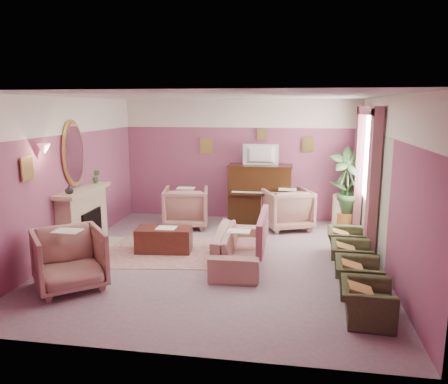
# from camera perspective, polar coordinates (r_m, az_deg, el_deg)

# --- Properties ---
(floor) EXTENTS (5.50, 6.00, 0.01)m
(floor) POSITION_cam_1_polar(r_m,az_deg,el_deg) (7.71, -0.73, -8.85)
(floor) COLOR gray
(floor) RESTS_ON ground
(ceiling) EXTENTS (5.50, 6.00, 0.01)m
(ceiling) POSITION_cam_1_polar(r_m,az_deg,el_deg) (7.25, -0.79, 12.43)
(ceiling) COLOR silver
(ceiling) RESTS_ON wall_back
(wall_back) EXTENTS (5.50, 0.02, 2.80)m
(wall_back) POSITION_cam_1_polar(r_m,az_deg,el_deg) (10.29, 2.14, 4.24)
(wall_back) COLOR #733E61
(wall_back) RESTS_ON floor
(wall_front) EXTENTS (5.50, 0.02, 2.80)m
(wall_front) POSITION_cam_1_polar(r_m,az_deg,el_deg) (4.50, -7.41, -4.91)
(wall_front) COLOR #733E61
(wall_front) RESTS_ON floor
(wall_left) EXTENTS (0.02, 6.00, 2.80)m
(wall_left) POSITION_cam_1_polar(r_m,az_deg,el_deg) (8.28, -19.87, 1.89)
(wall_left) COLOR #733E61
(wall_left) RESTS_ON floor
(wall_right) EXTENTS (0.02, 6.00, 2.80)m
(wall_right) POSITION_cam_1_polar(r_m,az_deg,el_deg) (7.40, 20.72, 0.79)
(wall_right) COLOR #733E61
(wall_right) RESTS_ON floor
(picture_rail_band) EXTENTS (5.50, 0.01, 0.65)m
(picture_rail_band) POSITION_cam_1_polar(r_m,az_deg,el_deg) (10.21, 2.17, 10.23)
(picture_rail_band) COLOR silver
(picture_rail_band) RESTS_ON wall_back
(stripe_panel) EXTENTS (0.01, 3.00, 2.15)m
(stripe_panel) POSITION_cam_1_polar(r_m,az_deg,el_deg) (8.71, 18.83, 0.21)
(stripe_panel) COLOR #B2C1A1
(stripe_panel) RESTS_ON wall_right
(fireplace_surround) EXTENTS (0.30, 1.40, 1.10)m
(fireplace_surround) POSITION_cam_1_polar(r_m,az_deg,el_deg) (8.54, -17.91, -3.54)
(fireplace_surround) COLOR tan
(fireplace_surround) RESTS_ON floor
(fireplace_inset) EXTENTS (0.18, 0.72, 0.68)m
(fireplace_inset) POSITION_cam_1_polar(r_m,az_deg,el_deg) (8.54, -17.25, -4.56)
(fireplace_inset) COLOR black
(fireplace_inset) RESTS_ON floor
(fire_ember) EXTENTS (0.06, 0.54, 0.10)m
(fire_ember) POSITION_cam_1_polar(r_m,az_deg,el_deg) (8.57, -16.94, -5.73)
(fire_ember) COLOR orange
(fire_ember) RESTS_ON floor
(mantel_shelf) EXTENTS (0.40, 1.55, 0.07)m
(mantel_shelf) POSITION_cam_1_polar(r_m,az_deg,el_deg) (8.41, -17.95, 0.21)
(mantel_shelf) COLOR tan
(mantel_shelf) RESTS_ON fireplace_surround
(hearth) EXTENTS (0.55, 1.50, 0.02)m
(hearth) POSITION_cam_1_polar(r_m,az_deg,el_deg) (8.61, -16.50, -7.09)
(hearth) COLOR tan
(hearth) RESTS_ON floor
(mirror_frame) EXTENTS (0.04, 0.72, 1.20)m
(mirror_frame) POSITION_cam_1_polar(r_m,az_deg,el_deg) (8.38, -19.09, 4.80)
(mirror_frame) COLOR tan
(mirror_frame) RESTS_ON wall_left
(mirror_glass) EXTENTS (0.01, 0.60, 1.06)m
(mirror_glass) POSITION_cam_1_polar(r_m,az_deg,el_deg) (8.37, -18.94, 4.80)
(mirror_glass) COLOR silver
(mirror_glass) RESTS_ON wall_left
(sconce_shade) EXTENTS (0.20, 0.20, 0.16)m
(sconce_shade) POSITION_cam_1_polar(r_m,az_deg,el_deg) (7.42, -22.44, 5.22)
(sconce_shade) COLOR #EC8E7E
(sconce_shade) RESTS_ON wall_left
(piano) EXTENTS (1.40, 0.60, 1.30)m
(piano) POSITION_cam_1_polar(r_m,az_deg,el_deg) (10.05, 4.71, -0.30)
(piano) COLOR black
(piano) RESTS_ON floor
(piano_keyshelf) EXTENTS (1.30, 0.12, 0.06)m
(piano_keyshelf) POSITION_cam_1_polar(r_m,az_deg,el_deg) (9.69, 4.55, -0.30)
(piano_keyshelf) COLOR black
(piano_keyshelf) RESTS_ON piano
(piano_keys) EXTENTS (1.20, 0.08, 0.02)m
(piano_keys) POSITION_cam_1_polar(r_m,az_deg,el_deg) (9.68, 4.56, -0.07)
(piano_keys) COLOR white
(piano_keys) RESTS_ON piano
(piano_top) EXTENTS (1.45, 0.65, 0.04)m
(piano_top) POSITION_cam_1_polar(r_m,az_deg,el_deg) (9.94, 4.77, 3.43)
(piano_top) COLOR black
(piano_top) RESTS_ON piano
(television) EXTENTS (0.80, 0.12, 0.48)m
(television) POSITION_cam_1_polar(r_m,az_deg,el_deg) (9.85, 4.78, 5.07)
(television) COLOR black
(television) RESTS_ON piano
(print_back_left) EXTENTS (0.30, 0.03, 0.38)m
(print_back_left) POSITION_cam_1_polar(r_m,az_deg,el_deg) (10.35, -2.30, 6.05)
(print_back_left) COLOR tan
(print_back_left) RESTS_ON wall_back
(print_back_right) EXTENTS (0.26, 0.03, 0.34)m
(print_back_right) POSITION_cam_1_polar(r_m,az_deg,el_deg) (10.14, 10.90, 6.10)
(print_back_right) COLOR tan
(print_back_right) RESTS_ON wall_back
(print_back_mid) EXTENTS (0.22, 0.03, 0.26)m
(print_back_mid) POSITION_cam_1_polar(r_m,az_deg,el_deg) (10.15, 4.96, 7.51)
(print_back_mid) COLOR tan
(print_back_mid) RESTS_ON wall_back
(print_left_wall) EXTENTS (0.03, 0.28, 0.36)m
(print_left_wall) POSITION_cam_1_polar(r_m,az_deg,el_deg) (7.20, -24.35, 2.84)
(print_left_wall) COLOR tan
(print_left_wall) RESTS_ON wall_left
(window_blind) EXTENTS (0.03, 1.40, 1.80)m
(window_blind) POSITION_cam_1_polar(r_m,az_deg,el_deg) (8.86, 18.60, 4.49)
(window_blind) COLOR white
(window_blind) RESTS_ON wall_right
(curtain_left) EXTENTS (0.16, 0.34, 2.60)m
(curtain_left) POSITION_cam_1_polar(r_m,az_deg,el_deg) (8.00, 18.89, 0.92)
(curtain_left) COLOR #94515D
(curtain_left) RESTS_ON floor
(curtain_right) EXTENTS (0.16, 0.34, 2.60)m
(curtain_right) POSITION_cam_1_polar(r_m,az_deg,el_deg) (9.80, 17.14, 2.81)
(curtain_right) COLOR #94515D
(curtain_right) RESTS_ON floor
(pelmet) EXTENTS (0.16, 2.20, 0.16)m
(pelmet) POSITION_cam_1_polar(r_m,az_deg,el_deg) (8.80, 18.42, 10.09)
(pelmet) COLOR #94515D
(pelmet) RESTS_ON wall_right
(mantel_plant) EXTENTS (0.16, 0.16, 0.28)m
(mantel_plant) POSITION_cam_1_polar(r_m,az_deg,el_deg) (8.86, -16.36, 1.95)
(mantel_plant) COLOR #386732
(mantel_plant) RESTS_ON mantel_shelf
(mantel_vase) EXTENTS (0.16, 0.16, 0.16)m
(mantel_vase) POSITION_cam_1_polar(r_m,az_deg,el_deg) (7.95, -19.56, 0.30)
(mantel_vase) COLOR silver
(mantel_vase) RESTS_ON mantel_shelf
(area_rug) EXTENTS (2.71, 2.10, 0.01)m
(area_rug) POSITION_cam_1_polar(r_m,az_deg,el_deg) (8.16, -6.45, -7.74)
(area_rug) COLOR #AA7670
(area_rug) RESTS_ON floor
(coffee_table) EXTENTS (1.05, 0.60, 0.45)m
(coffee_table) POSITION_cam_1_polar(r_m,az_deg,el_deg) (8.14, -7.83, -6.20)
(coffee_table) COLOR #492016
(coffee_table) RESTS_ON floor
(table_paper) EXTENTS (0.35, 0.28, 0.01)m
(table_paper) POSITION_cam_1_polar(r_m,az_deg,el_deg) (8.06, -7.54, -4.66)
(table_paper) COLOR white
(table_paper) RESTS_ON coffee_table
(sofa) EXTENTS (0.66, 1.98, 0.80)m
(sofa) POSITION_cam_1_polar(r_m,az_deg,el_deg) (7.44, 1.94, -6.37)
(sofa) COLOR #A77A6B
(sofa) RESTS_ON floor
(sofa_throw) EXTENTS (0.10, 1.50, 0.55)m
(sofa_throw) POSITION_cam_1_polar(r_m,az_deg,el_deg) (7.34, 5.06, -5.01)
(sofa_throw) COLOR #94515D
(sofa_throw) RESTS_ON sofa
(floral_armchair_left) EXTENTS (0.94, 0.94, 0.98)m
(floral_armchair_left) POSITION_cam_1_polar(r_m,az_deg,el_deg) (9.68, -4.99, -1.71)
(floral_armchair_left) COLOR #A77A6B
(floral_armchair_left) RESTS_ON floor
(floral_armchair_right) EXTENTS (0.94, 0.94, 0.98)m
(floral_armchair_right) POSITION_cam_1_polar(r_m,az_deg,el_deg) (9.59, 8.23, -1.91)
(floral_armchair_right) COLOR #A77A6B
(floral_armchair_right) RESTS_ON floor
(floral_armchair_front) EXTENTS (0.94, 0.94, 0.98)m
(floral_armchair_front) POSITION_cam_1_polar(r_m,az_deg,el_deg) (6.81, -19.58, -7.90)
(floral_armchair_front) COLOR #A77A6B
(floral_armchair_front) RESTS_ON floor
(olive_chair_a) EXTENTS (0.52, 0.74, 0.64)m
(olive_chair_a) POSITION_cam_1_polar(r_m,az_deg,el_deg) (5.83, 18.23, -12.85)
(olive_chair_a) COLOR #3B4124
(olive_chair_a) RESTS_ON floor
(olive_chair_b) EXTENTS (0.52, 0.74, 0.64)m
(olive_chair_b) POSITION_cam_1_polar(r_m,az_deg,el_deg) (6.58, 17.14, -9.98)
(olive_chair_b) COLOR #3B4124
(olive_chair_b) RESTS_ON floor
(olive_chair_c) EXTENTS (0.52, 0.74, 0.64)m
(olive_chair_c) POSITION_cam_1_polar(r_m,az_deg,el_deg) (7.35, 16.29, -7.69)
(olive_chair_c) COLOR #3B4124
(olive_chair_c) RESTS_ON floor
(olive_chair_d) EXTENTS (0.52, 0.74, 0.64)m
(olive_chair_d) POSITION_cam_1_polar(r_m,az_deg,el_deg) (8.12, 15.60, -5.84)
(olive_chair_d) COLOR #3B4124
(olive_chair_d) RESTS_ON floor
(side_table) EXTENTS (0.52, 0.52, 0.70)m
(side_table) POSITION_cam_1_polar(r_m,az_deg,el_deg) (10.11, 15.42, -2.34)
(side_table) COLOR #F5F2CC
(side_table) RESTS_ON floor
(side_plant_big) EXTENTS (0.30, 0.30, 0.34)m
(side_plant_big) POSITION_cam_1_polar(r_m,az_deg,el_deg) (10.00, 15.57, 0.56)
(side_plant_big) COLOR #386732
(side_plant_big) RESTS_ON side_table
(side_plant_small) EXTENTS (0.16, 0.16, 0.28)m
(side_plant_small) POSITION_cam_1_polar(r_m,az_deg,el_deg) (9.92, 16.31, 0.26)
(side_plant_small) COLOR #386732
(side_plant_small) RESTS_ON side_table
(palm_pot) EXTENTS (0.34, 0.34, 0.34)m
(palm_pot) POSITION_cam_1_polar(r_m,az_deg,el_deg) (9.97, 15.48, -3.59)
(palm_pot) COLOR #9E5B29
(palm_pot) RESTS_ON floor
(palm_plant) EXTENTS (0.76, 0.76, 1.44)m
(palm_plant) POSITION_cam_1_polar(r_m,az_deg,el_deg) (9.79, 15.75, 1.46)
(palm_plant) COLOR #386732
(palm_plant) RESTS_ON palm_pot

